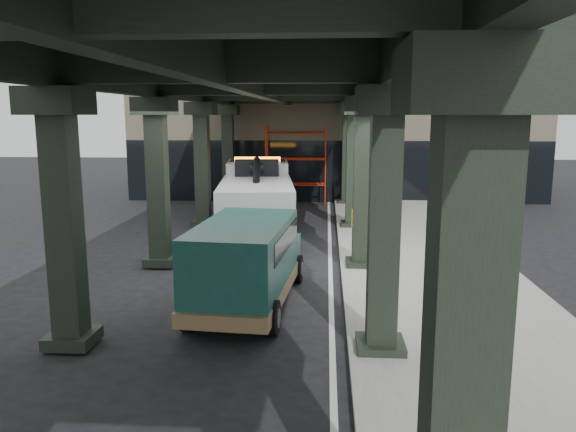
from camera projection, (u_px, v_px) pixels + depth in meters
The scene contains 8 objects.
ground at pixel (266, 289), 14.75m from camera, with size 90.00×90.00×0.00m, color black.
sidewalk at pixel (426, 269), 16.40m from camera, with size 5.00×40.00×0.15m, color gray.
lane_stripe at pixel (330, 269), 16.60m from camera, with size 0.12×38.00×0.01m, color silver.
viaduct at pixel (258, 80), 15.77m from camera, with size 7.40×32.00×6.40m.
building at pixel (334, 123), 33.54m from camera, with size 22.00×10.00×8.00m, color #C6B793.
scaffolding at pixel (296, 162), 28.75m from camera, with size 3.08×0.88×4.00m.
tow_truck at pixel (257, 196), 21.62m from camera, with size 3.40×9.12×2.92m.
towed_van at pixel (247, 261), 13.16m from camera, with size 2.44×5.31×2.10m.
Camera 1 is at (1.54, -14.10, 4.50)m, focal length 35.00 mm.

